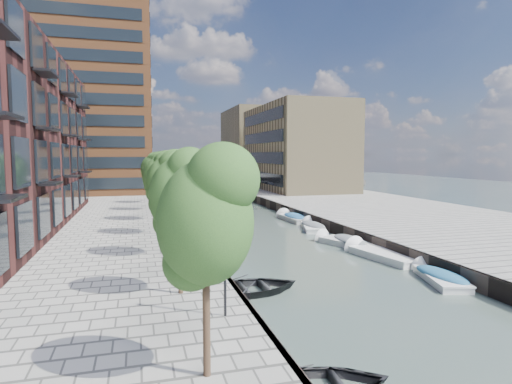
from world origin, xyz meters
name	(u,v)px	position (x,y,z in m)	size (l,w,h in m)	color
water	(232,215)	(0.00, 40.00, 0.00)	(300.00, 300.00, 0.00)	#38473F
quay_right	(359,206)	(16.00, 40.00, 0.50)	(20.00, 140.00, 1.00)	gray
quay_wall_left	(177,213)	(-6.10, 40.00, 0.50)	(0.25, 140.00, 1.00)	#332823
quay_wall_right	(283,209)	(6.10, 40.00, 0.50)	(0.25, 140.00, 1.00)	#332823
far_closure	(180,180)	(0.00, 100.00, 0.50)	(80.00, 40.00, 1.00)	gray
apartment_block	(2,139)	(-20.00, 30.00, 8.00)	(8.00, 38.00, 14.00)	black
tower	(89,95)	(-17.00, 65.00, 16.00)	(18.00, 18.00, 30.00)	brown
tan_block_near	(295,148)	(16.00, 62.00, 8.00)	(12.00, 25.00, 14.00)	#9B875F
tan_block_far	(255,145)	(16.00, 88.00, 9.00)	(12.00, 20.00, 16.00)	#9B875F
bridge	(195,184)	(0.00, 72.00, 1.39)	(13.00, 6.00, 1.30)	gray
tree_0	(205,214)	(-8.50, 4.00, 5.31)	(2.50, 2.50, 5.95)	#382619
tree_1	(179,191)	(-8.50, 11.00, 5.31)	(2.50, 2.50, 5.95)	#382619
tree_2	(167,181)	(-8.50, 18.00, 5.31)	(2.50, 2.50, 5.95)	#382619
tree_3	(161,175)	(-8.50, 25.00, 5.31)	(2.50, 2.50, 5.95)	#382619
tree_4	(157,172)	(-8.50, 32.00, 5.31)	(2.50, 2.50, 5.95)	#382619
tree_5	(154,169)	(-8.50, 39.00, 5.31)	(2.50, 2.50, 5.95)	#382619
tree_6	(151,167)	(-8.50, 46.00, 5.31)	(2.50, 2.50, 5.95)	#382619
lamp_0	(225,247)	(-7.20, 8.00, 3.51)	(0.24, 0.24, 4.12)	black
lamp_1	(181,201)	(-7.20, 24.00, 3.51)	(0.24, 0.24, 4.12)	black
lamp_2	(166,185)	(-7.20, 40.00, 3.51)	(0.24, 0.24, 4.12)	black
sloop_0	(250,293)	(-4.93, 13.14, 0.00)	(3.55, 4.98, 1.03)	black
sloop_2	(208,244)	(-5.08, 25.16, 0.00)	(3.43, 4.81, 1.00)	maroon
sloop_3	(219,245)	(-4.32, 24.65, 0.00)	(3.11, 4.35, 0.90)	white
sloop_4	(217,240)	(-4.15, 26.37, 0.00)	(3.42, 4.78, 0.99)	black
motorboat_0	(438,276)	(5.53, 12.53, 0.19)	(2.83, 4.88, 1.54)	white
motorboat_1	(345,242)	(4.84, 22.06, 0.21)	(3.65, 5.40, 1.71)	silver
motorboat_2	(377,255)	(5.16, 18.12, 0.11)	(2.97, 5.87, 1.87)	white
motorboat_3	(293,218)	(5.36, 34.71, 0.22)	(2.24, 5.54, 1.81)	#B5B4B2
motorboat_4	(312,227)	(5.30, 29.34, 0.20)	(2.98, 5.22, 1.65)	white
car	(248,185)	(8.00, 63.22, 1.62)	(1.45, 3.62, 1.23)	silver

